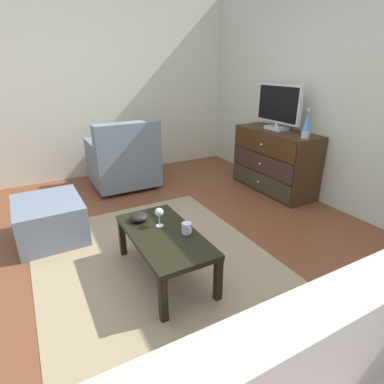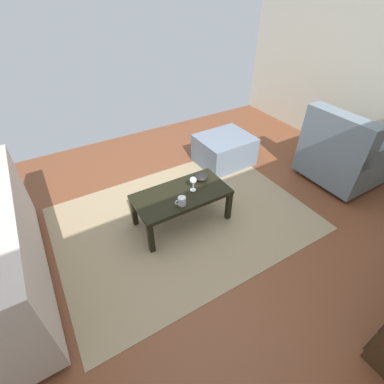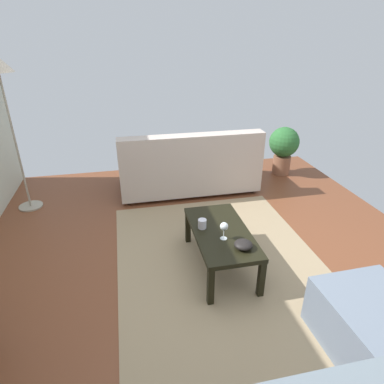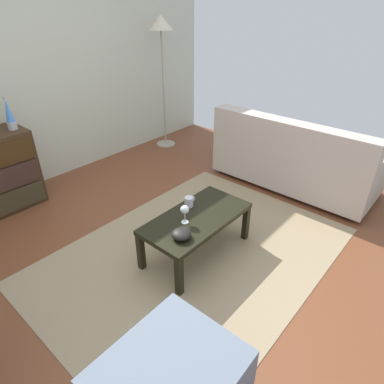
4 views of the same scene
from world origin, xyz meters
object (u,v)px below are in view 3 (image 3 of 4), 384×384
Objects in this scene: mug at (202,224)px; bowl_decorative at (243,245)px; standing_lamp at (0,79)px; coffee_table at (221,235)px; potted_plant at (284,146)px; ottoman at (372,327)px; wine_glass at (224,227)px; couch_large at (189,167)px.

bowl_decorative is (-0.37, -0.25, -0.01)m from mug.
coffee_table is at bearing -128.93° from standing_lamp.
potted_plant reaches higher than coffee_table.
ottoman is at bearing -142.37° from mug.
standing_lamp is at bearing 50.26° from mug.
bowl_decorative is (-0.16, -0.12, -0.08)m from wine_glass.
standing_lamp is at bearing 95.75° from potted_plant.
mug is at bearing 172.65° from couch_large.
coffee_table is 0.52× the size of couch_large.
wine_glass is at bearing -131.31° from standing_lamp.
coffee_table is 0.32m from bowl_decorative.
bowl_decorative is at bearing 146.98° from potted_plant.
mug is 2.61m from standing_lamp.
mug is 0.45m from bowl_decorative.
ottoman is at bearing -145.56° from coffee_table.
bowl_decorative is at bearing -132.29° from standing_lamp.
wine_glass is at bearing 142.88° from potted_plant.
bowl_decorative is 3.01m from standing_lamp.
coffee_table is 6.04× the size of wine_glass.
standing_lamp reaches higher than wine_glass.
mug is at bearing 62.14° from coffee_table.
couch_large reaches higher than wine_glass.
mug is at bearing 37.63° from ottoman.
mug is at bearing -129.74° from standing_lamp.
potted_plant is (2.08, -1.57, -0.06)m from wine_glass.
ottoman is 0.40× the size of standing_lamp.
ottoman is (-2.76, -0.68, -0.14)m from couch_large.
couch_large is at bearing -1.80° from coffee_table.
bowl_decorative is 0.21× the size of potted_plant.
standing_lamp is at bearing 92.61° from couch_large.
standing_lamp is at bearing 47.71° from bowl_decorative.
bowl_decorative is 0.21× the size of ottoman.
coffee_table is 0.21m from wine_glass.
coffee_table is 2.50m from potted_plant.
couch_large is 2.60× the size of ottoman.
couch_large is at bearing 1.30° from bowl_decorative.
bowl_decorative is 1.03m from ottoman.
mug is at bearing 34.12° from bowl_decorative.
wine_glass is 1.38× the size of mug.
coffee_table is 1.69m from couch_large.
mug is at bearing 33.50° from wine_glass.
standing_lamp reaches higher than mug.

